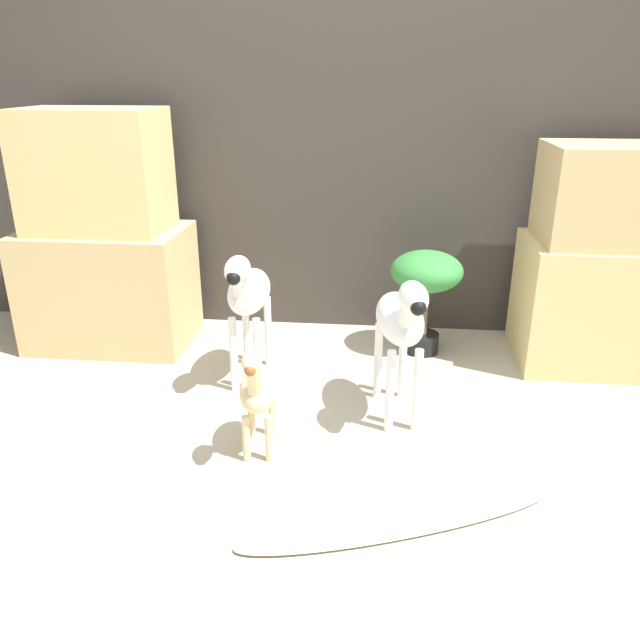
# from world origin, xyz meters

# --- Properties ---
(ground_plane) EXTENTS (14.00, 14.00, 0.00)m
(ground_plane) POSITION_xyz_m (0.00, 0.00, 0.00)
(ground_plane) COLOR #B2A88E
(wall_back) EXTENTS (6.40, 0.08, 2.20)m
(wall_back) POSITION_xyz_m (0.00, 1.44, 1.10)
(wall_back) COLOR #38332D
(wall_back) RESTS_ON ground_plane
(rock_pillar_left) EXTENTS (0.85, 0.55, 1.25)m
(rock_pillar_left) POSITION_xyz_m (-1.31, 1.03, 0.56)
(rock_pillar_left) COLOR tan
(rock_pillar_left) RESTS_ON ground_plane
(rock_pillar_right) EXTENTS (0.85, 0.55, 1.11)m
(rock_pillar_right) POSITION_xyz_m (1.31, 1.03, 0.52)
(rock_pillar_right) COLOR #D1B775
(rock_pillar_right) RESTS_ON ground_plane
(zebra_right) EXTENTS (0.26, 0.56, 0.68)m
(zebra_right) POSITION_xyz_m (0.26, 0.35, 0.45)
(zebra_right) COLOR white
(zebra_right) RESTS_ON ground_plane
(zebra_left) EXTENTS (0.20, 0.55, 0.68)m
(zebra_left) POSITION_xyz_m (-0.45, 0.63, 0.45)
(zebra_left) COLOR white
(zebra_left) RESTS_ON ground_plane
(giraffe_figurine) EXTENTS (0.17, 0.39, 0.50)m
(giraffe_figurine) POSITION_xyz_m (-0.29, 0.02, 0.27)
(giraffe_figurine) COLOR beige
(giraffe_figurine) RESTS_ON ground_plane
(potted_palm_front) EXTENTS (0.37, 0.37, 0.56)m
(potted_palm_front) POSITION_xyz_m (0.40, 1.06, 0.41)
(potted_palm_front) COLOR black
(potted_palm_front) RESTS_ON ground_plane
(surfboard) EXTENTS (1.13, 0.60, 0.07)m
(surfboard) POSITION_xyz_m (0.25, -0.35, 0.01)
(surfboard) COLOR silver
(surfboard) RESTS_ON ground_plane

